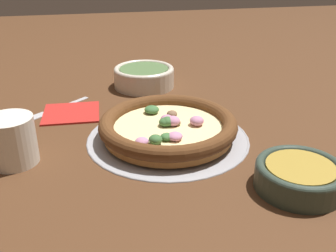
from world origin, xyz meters
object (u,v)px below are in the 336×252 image
Objects in this scene: bowl_far at (145,76)px; drinking_cup at (12,141)px; pizza_tray at (168,137)px; pizza at (168,126)px; fork at (55,109)px; bowl_near at (300,175)px; napkin at (71,112)px.

bowl_far is 1.86× the size of drinking_cup.
pizza is (-0.00, -0.00, 0.02)m from pizza_tray.
drinking_cup is 0.24m from fork.
bowl_near is at bearing -51.61° from pizza.
bowl_far is 0.25m from fork.
drinking_cup is (-0.28, -0.03, 0.04)m from pizza_tray.
pizza_tray is at bearing -90.68° from bowl_far.
pizza reaches higher than pizza_tray.
pizza_tray is 3.74× the size of drinking_cup.
pizza_tray is 2.28× the size of fork.
fork is (-0.22, 0.19, -0.02)m from pizza.
drinking_cup is at bearing 35.05° from fork.
bowl_far is at bearing 107.17° from bowl_near.
bowl_near is at bearing -21.35° from drinking_cup.
fork is at bearing 138.98° from pizza_tray.
drinking_cup reaches higher than pizza_tray.
pizza reaches higher than bowl_near.
napkin is 0.92× the size of fork.
pizza is at bearing 6.89° from drinking_cup.
bowl_near reaches higher than napkin.
drinking_cup reaches higher than pizza.
bowl_far is 0.24m from napkin.
napkin is at bearing 138.87° from pizza.
pizza_tray is 1.18× the size of pizza.
pizza_tray is 0.24m from napkin.
pizza_tray is at bearing 6.94° from drinking_cup.
fork is (-0.22, 0.19, -0.00)m from pizza_tray.
bowl_near is 1.62× the size of drinking_cup.
drinking_cup is 0.66× the size of napkin.
napkin is (0.09, 0.19, -0.04)m from drinking_cup.
bowl_far reaches higher than pizza.
fork is at bearing 139.24° from napkin.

